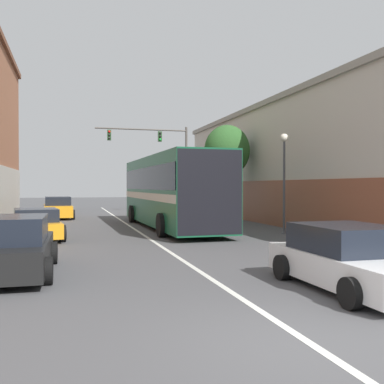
% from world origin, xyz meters
% --- Properties ---
extents(ground_plane, '(160.00, 160.00, 0.00)m').
position_xyz_m(ground_plane, '(0.00, 0.00, 0.00)').
color(ground_plane, '#4C4C4F').
extents(lane_center_line, '(0.14, 45.52, 0.01)m').
position_xyz_m(lane_center_line, '(0.00, 16.76, 0.00)').
color(lane_center_line, silver).
rests_on(lane_center_line, ground_plane).
extents(building_right_storefront, '(8.24, 29.14, 6.92)m').
position_xyz_m(building_right_storefront, '(11.43, 17.88, 3.58)').
color(building_right_storefront, beige).
rests_on(building_right_storefront, ground_plane).
extents(bus, '(3.13, 12.57, 3.57)m').
position_xyz_m(bus, '(1.84, 16.82, 2.00)').
color(bus, '#145133').
rests_on(bus, ground_plane).
extents(hatchback_foreground, '(2.12, 4.13, 1.31)m').
position_xyz_m(hatchback_foreground, '(2.49, 2.68, 0.62)').
color(hatchback_foreground, silver).
rests_on(hatchback_foreground, ground_plane).
extents(parked_car_left_near, '(2.11, 4.36, 1.42)m').
position_xyz_m(parked_car_left_near, '(-4.49, 6.06, 0.67)').
color(parked_car_left_near, black).
rests_on(parked_car_left_near, ground_plane).
extents(parked_car_left_mid, '(2.16, 4.49, 1.43)m').
position_xyz_m(parked_car_left_mid, '(-3.81, 25.22, 0.68)').
color(parked_car_left_mid, orange).
rests_on(parked_car_left_mid, ground_plane).
extents(parked_car_left_far, '(2.38, 4.08, 1.24)m').
position_xyz_m(parked_car_left_far, '(-4.39, 13.38, 0.60)').
color(parked_car_left_far, orange).
rests_on(parked_car_left_far, ground_plane).
extents(traffic_signal_gantry, '(7.29, 0.36, 6.85)m').
position_xyz_m(traffic_signal_gantry, '(3.96, 29.51, 4.91)').
color(traffic_signal_gantry, '#514C47').
rests_on(traffic_signal_gantry, ground_plane).
extents(street_lamp, '(0.36, 0.36, 4.44)m').
position_xyz_m(street_lamp, '(6.07, 12.69, 2.81)').
color(street_lamp, '#47474C').
rests_on(street_lamp, ground_plane).
extents(street_tree_near, '(2.74, 2.47, 5.75)m').
position_xyz_m(street_tree_near, '(5.94, 19.73, 4.21)').
color(street_tree_near, brown).
rests_on(street_tree_near, ground_plane).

